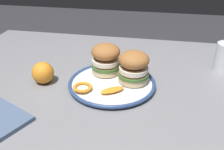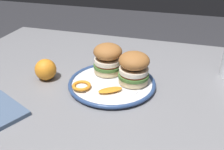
# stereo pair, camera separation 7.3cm
# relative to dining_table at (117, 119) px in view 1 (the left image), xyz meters

# --- Properties ---
(dining_table) EXTENTS (1.32, 0.98, 0.78)m
(dining_table) POSITION_rel_dining_table_xyz_m (0.00, 0.00, 0.00)
(dining_table) COLOR gray
(dining_table) RESTS_ON ground
(dinner_plate) EXTENTS (0.28, 0.28, 0.02)m
(dinner_plate) POSITION_rel_dining_table_xyz_m (-0.03, 0.04, 0.11)
(dinner_plate) COLOR white
(dinner_plate) RESTS_ON dining_table
(sandwich_half_left) EXTENTS (0.13, 0.13, 0.10)m
(sandwich_half_left) POSITION_rel_dining_table_xyz_m (-0.06, 0.10, 0.17)
(sandwich_half_left) COLOR beige
(sandwich_half_left) RESTS_ON dinner_plate
(sandwich_half_right) EXTENTS (0.12, 0.12, 0.10)m
(sandwich_half_right) POSITION_rel_dining_table_xyz_m (0.04, 0.06, 0.17)
(sandwich_half_right) COLOR beige
(sandwich_half_right) RESTS_ON dinner_plate
(orange_peel_curled) EXTENTS (0.08, 0.08, 0.01)m
(orange_peel_curled) POSITION_rel_dining_table_xyz_m (-0.10, -0.02, 0.12)
(orange_peel_curled) COLOR orange
(orange_peel_curled) RESTS_ON dinner_plate
(orange_peel_strip_long) EXTENTS (0.08, 0.07, 0.01)m
(orange_peel_strip_long) POSITION_rel_dining_table_xyz_m (-0.01, -0.02, 0.12)
(orange_peel_strip_long) COLOR orange
(orange_peel_strip_long) RESTS_ON dinner_plate
(whole_orange) EXTENTS (0.07, 0.07, 0.07)m
(whole_orange) POSITION_rel_dining_table_xyz_m (-0.25, 0.02, 0.14)
(whole_orange) COLOR orange
(whole_orange) RESTS_ON dining_table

